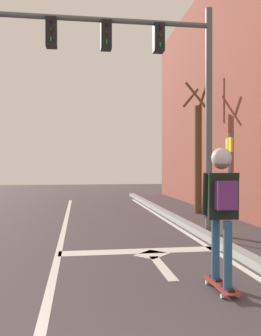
# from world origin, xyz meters

# --- Properties ---
(lane_line_center) EXTENTS (0.12, 20.00, 0.01)m
(lane_line_center) POSITION_xyz_m (-0.07, 6.00, 0.00)
(lane_line_center) COLOR silver
(lane_line_center) RESTS_ON ground
(lane_line_curbside) EXTENTS (0.12, 20.00, 0.01)m
(lane_line_curbside) POSITION_xyz_m (2.84, 6.00, 0.00)
(lane_line_curbside) COLOR silver
(lane_line_curbside) RESTS_ON ground
(stop_bar) EXTENTS (3.06, 0.40, 0.01)m
(stop_bar) POSITION_xyz_m (1.46, 5.63, 0.00)
(stop_bar) COLOR silver
(stop_bar) RESTS_ON ground
(lane_arrow_stem) EXTENTS (0.16, 1.40, 0.01)m
(lane_arrow_stem) POSITION_xyz_m (1.61, 4.50, 0.00)
(lane_arrow_stem) COLOR silver
(lane_arrow_stem) RESTS_ON ground
(lane_arrow_head) EXTENTS (0.71, 0.71, 0.01)m
(lane_arrow_head) POSITION_xyz_m (1.61, 5.35, 0.00)
(lane_arrow_head) COLOR silver
(lane_arrow_head) RESTS_ON ground
(curb_strip) EXTENTS (0.24, 24.00, 0.14)m
(curb_strip) POSITION_xyz_m (3.09, 6.00, 0.07)
(curb_strip) COLOR #959895
(curb_strip) RESTS_ON ground
(skateboard) EXTENTS (0.23, 0.77, 0.08)m
(skateboard) POSITION_xyz_m (2.12, 3.35, 0.07)
(skateboard) COLOR #A92E30
(skateboard) RESTS_ON ground
(skater) EXTENTS (0.48, 0.64, 1.76)m
(skater) POSITION_xyz_m (2.12, 3.33, 1.21)
(skater) COLOR #2A5273
(skater) RESTS_ON skateboard
(traffic_signal_mast) EXTENTS (4.93, 0.34, 5.31)m
(traffic_signal_mast) POSITION_xyz_m (1.90, 7.13, 3.86)
(traffic_signal_mast) COLOR #585E5D
(traffic_signal_mast) RESTS_ON ground
(street_sign_post) EXTENTS (0.11, 0.44, 2.29)m
(street_sign_post) POSITION_xyz_m (3.39, 6.08, 1.49)
(street_sign_post) COLOR slate
(street_sign_post) RESTS_ON ground
(roadside_tree) EXTENTS (1.00, 1.01, 4.69)m
(roadside_tree) POSITION_xyz_m (4.28, 10.70, 2.04)
(roadside_tree) COLOR brown
(roadside_tree) RESTS_ON ground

